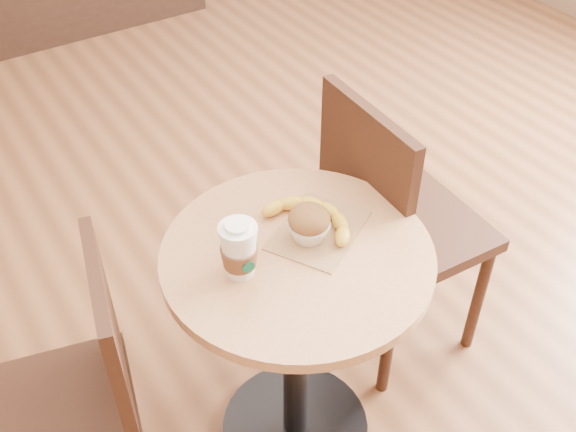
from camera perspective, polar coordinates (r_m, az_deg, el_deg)
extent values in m
plane|color=brown|center=(2.17, 2.98, -16.84)|extent=(7.00, 7.00, 0.00)
cylinder|color=black|center=(2.14, 0.61, -17.37)|extent=(0.44, 0.44, 0.02)
cylinder|color=black|center=(1.85, 0.69, -11.43)|extent=(0.07, 0.07, 0.72)
cylinder|color=tan|center=(1.58, 0.79, -3.41)|extent=(0.64, 0.64, 0.03)
cube|color=#371E13|center=(1.76, -19.06, -15.69)|extent=(0.46, 0.46, 0.04)
cylinder|color=#371E13|center=(2.05, -22.63, -16.20)|extent=(0.03, 0.03, 0.42)
cylinder|color=#371E13|center=(2.02, -13.50, -14.48)|extent=(0.03, 0.03, 0.42)
cube|color=#371E13|center=(1.57, -14.80, -9.66)|extent=(0.11, 0.35, 0.40)
cube|color=#371E13|center=(2.08, 10.19, -1.05)|extent=(0.44, 0.44, 0.04)
cylinder|color=#371E13|center=(2.25, 15.84, -6.59)|extent=(0.04, 0.04, 0.47)
cylinder|color=#371E13|center=(2.42, 10.30, -1.35)|extent=(0.04, 0.04, 0.47)
cylinder|color=#371E13|center=(2.07, 8.52, -10.40)|extent=(0.04, 0.04, 0.47)
cylinder|color=#371E13|center=(2.26, 3.19, -4.39)|extent=(0.04, 0.04, 0.47)
cube|color=#371E13|center=(1.82, 6.47, 3.09)|extent=(0.05, 0.40, 0.44)
cube|color=#9C744B|center=(1.62, 2.58, -1.21)|extent=(0.30, 0.28, 0.00)
cylinder|color=white|center=(1.43, -4.29, -1.13)|extent=(0.09, 0.09, 0.01)
cylinder|color=white|center=(1.43, -4.31, -0.83)|extent=(0.05, 0.05, 0.01)
cylinder|color=#085237|center=(1.46, -3.36, -4.37)|extent=(0.03, 0.00, 0.03)
ellipsoid|color=brown|center=(1.56, 1.80, -0.25)|extent=(0.10, 0.10, 0.06)
ellipsoid|color=#FFF4CB|center=(1.54, 1.81, 0.32)|extent=(0.04, 0.04, 0.02)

